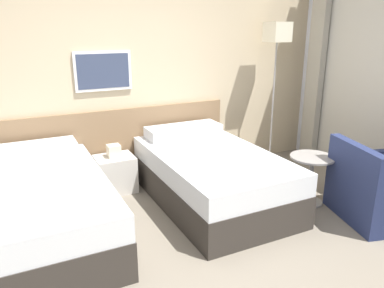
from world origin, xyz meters
name	(u,v)px	position (x,y,z in m)	size (l,w,h in m)	color
ground_plane	(225,258)	(0.00, 0.00, 0.00)	(16.00, 16.00, 0.00)	slate
wall_headboard	(137,75)	(-0.03, 2.01, 1.29)	(10.00, 0.10, 2.70)	#C6B28E
bed_near_door	(41,209)	(-1.31, 1.00, 0.29)	(1.14, 1.90, 0.69)	#332D28
bed_near_window	(211,176)	(0.42, 1.00, 0.29)	(1.14, 1.90, 0.69)	#332D28
nightstand	(115,173)	(-0.44, 1.72, 0.22)	(0.43, 0.36, 0.56)	beige
floor_lamp	(277,44)	(1.69, 1.62, 1.62)	(0.26, 0.26, 1.89)	#9E9993
side_table	(311,170)	(1.35, 0.49, 0.37)	(0.47, 0.47, 0.53)	gray
armchair	(381,193)	(1.74, -0.07, 0.26)	(1.00, 0.98, 0.78)	navy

